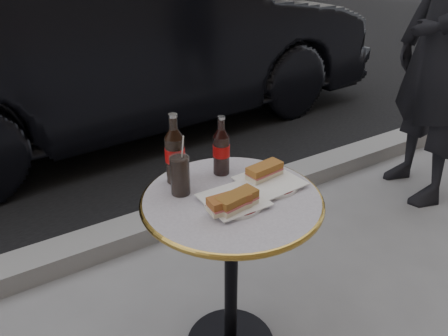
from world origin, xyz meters
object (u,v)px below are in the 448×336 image
plate_left (233,201)px  cola_bottle_right (221,145)px  cola_bottle_left (175,149)px  pedestrian (446,47)px  cola_glass (180,175)px  parked_car (124,41)px  bistro_table (231,279)px  plate_right (270,183)px

plate_left → cola_bottle_right: size_ratio=0.89×
cola_bottle_left → pedestrian: pedestrian is taller
plate_left → cola_bottle_left: bearing=111.6°
plate_left → pedestrian: pedestrian is taller
cola_glass → parked_car: bearing=73.5°
bistro_table → cola_bottle_left: bearing=118.9°
cola_glass → parked_car: (0.71, 2.40, -0.06)m
bistro_table → parked_car: (0.58, 2.52, 0.38)m
cola_bottle_right → bistro_table: bearing=-110.2°
bistro_table → cola_bottle_right: 0.51m
plate_right → cola_bottle_left: bearing=143.8°
cola_glass → pedestrian: 1.90m
bistro_table → cola_bottle_left: 0.54m
pedestrian → cola_glass: bearing=-61.5°
parked_car → plate_right: bearing=166.9°
bistro_table → pedestrian: bearing=13.4°
plate_right → pedestrian: size_ratio=0.11×
bistro_table → pedestrian: 1.88m
cola_bottle_right → parked_car: parked_car is taller
cola_glass → cola_bottle_right: bearing=14.0°
bistro_table → cola_glass: 0.47m
cola_bottle_right → plate_left: bearing=-111.2°
plate_left → bistro_table: bearing=64.3°
plate_right → cola_bottle_right: size_ratio=0.93×
cola_glass → parked_car: size_ratio=0.03×
cola_bottle_left → plate_right: bearing=-36.2°
bistro_table → plate_right: plate_right is taller
parked_car → cola_bottle_left: bearing=159.9°
plate_left → cola_glass: 0.20m
bistro_table → cola_bottle_right: bearing=69.8°
plate_left → pedestrian: (1.75, 0.45, 0.21)m
cola_bottle_left → cola_bottle_right: (0.17, -0.03, -0.02)m
cola_bottle_right → pedestrian: 1.70m
parked_car → pedestrian: (1.16, -2.10, 0.21)m
pedestrian → parked_car: bearing=-131.7°
cola_glass → pedestrian: (1.87, 0.30, 0.15)m
bistro_table → plate_left: size_ratio=3.65×
bistro_table → parked_car: 2.61m
pedestrian → plate_left: bearing=-56.2°
cola_bottle_right → pedestrian: pedestrian is taller
cola_glass → plate_right: bearing=-21.1°
plate_left → cola_bottle_right: (0.08, 0.20, 0.11)m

